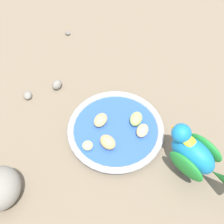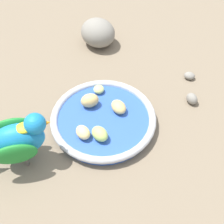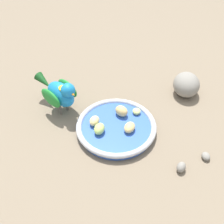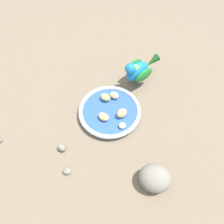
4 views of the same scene
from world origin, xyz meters
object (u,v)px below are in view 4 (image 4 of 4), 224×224
apple_piece_2 (122,113)px  apple_piece_3 (115,96)px  feeding_bowl (110,111)px  parrot (138,70)px  apple_piece_0 (105,97)px  pebble_0 (62,148)px  apple_piece_4 (104,117)px  apple_piece_1 (122,126)px  pebble_2 (67,171)px  rock_large (155,178)px  pebble_1 (0,141)px

apple_piece_2 → apple_piece_3: apple_piece_2 is taller
feeding_bowl → parrot: parrot is taller
apple_piece_0 → apple_piece_2: 0.09m
feeding_bowl → pebble_0: (0.06, 0.20, -0.00)m
feeding_bowl → apple_piece_2: apple_piece_2 is taller
apple_piece_4 → parrot: (-0.01, -0.22, 0.04)m
apple_piece_3 → apple_piece_4: 0.10m
apple_piece_2 → apple_piece_0: bearing=-18.1°
apple_piece_1 → pebble_2: bearing=73.3°
feeding_bowl → pebble_0: 0.21m
feeding_bowl → apple_piece_4: (-0.00, 0.04, 0.02)m
apple_piece_3 → rock_large: bearing=142.7°
parrot → pebble_1: (0.26, 0.47, -0.07)m
feeding_bowl → apple_piece_3: (0.01, -0.06, 0.02)m
apple_piece_0 → apple_piece_2: (-0.09, 0.03, 0.00)m
apple_piece_2 → apple_piece_4: bearing=43.3°
rock_large → apple_piece_4: bearing=-21.7°
pebble_0 → parrot: bearing=-99.8°
apple_piece_0 → pebble_2: apple_piece_0 is taller
apple_piece_2 → pebble_1: size_ratio=2.40×
apple_piece_2 → pebble_1: (0.30, 0.30, -0.03)m
apple_piece_0 → parrot: size_ratio=0.22×
apple_piece_2 → pebble_2: 0.26m
apple_piece_1 → parrot: (0.06, -0.22, 0.04)m
apple_piece_1 → pebble_2: (0.07, 0.22, -0.02)m
apple_piece_3 → pebble_0: size_ratio=1.20×
apple_piece_3 → rock_large: rock_large is taller
rock_large → pebble_2: rock_large is taller
apple_piece_0 → parrot: 0.16m
apple_piece_2 → rock_large: bearing=144.2°
feeding_bowl → rock_large: (-0.24, 0.14, 0.02)m
parrot → apple_piece_4: bearing=16.9°
rock_large → feeding_bowl: bearing=-29.3°
apple_piece_3 → parrot: size_ratio=0.20×
rock_large → apple_piece_0: bearing=-30.9°
feeding_bowl → apple_piece_3: bearing=-76.8°
pebble_1 → apple_piece_3: bearing=-123.9°
apple_piece_0 → feeding_bowl: bearing=140.3°
apple_piece_2 → rock_large: 0.24m
apple_piece_2 → pebble_1: 0.42m
parrot → pebble_2: parrot is taller
apple_piece_2 → pebble_0: size_ratio=1.35×
rock_large → pebble_2: (0.23, 0.12, -0.03)m
apple_piece_1 → rock_large: bearing=148.9°
apple_piece_0 → apple_piece_1: bearing=149.3°
pebble_1 → parrot: bearing=-118.7°
apple_piece_3 → apple_piece_0: bearing=45.4°
apple_piece_2 → rock_large: (-0.19, 0.14, 0.00)m
parrot → pebble_2: bearing=18.9°
parrot → apple_piece_1: bearing=35.2°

